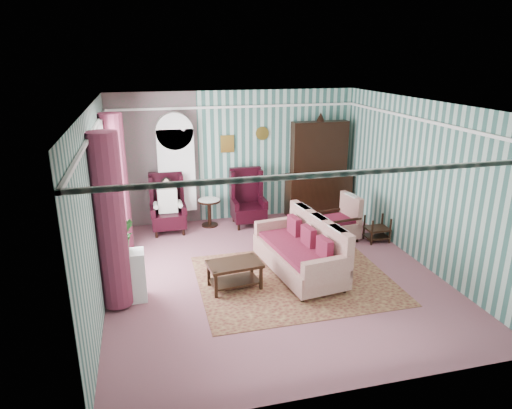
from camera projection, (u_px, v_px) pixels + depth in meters
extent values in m
plane|color=#8D5258|center=(272.00, 274.00, 7.93)|extent=(6.00, 6.00, 0.00)
cube|color=#366258|center=(236.00, 156.00, 10.24)|extent=(5.50, 0.02, 2.90)
cube|color=#366258|center=(354.00, 276.00, 4.71)|extent=(5.50, 0.02, 2.90)
cube|color=#366258|center=(97.00, 207.00, 6.84)|extent=(0.02, 6.00, 2.90)
cube|color=#366258|center=(421.00, 183.00, 8.11)|extent=(0.02, 6.00, 2.90)
cube|color=silver|center=(274.00, 104.00, 7.02)|extent=(5.50, 6.00, 0.02)
cube|color=#8C475F|center=(154.00, 161.00, 9.81)|extent=(1.90, 0.01, 2.90)
cube|color=white|center=(274.00, 127.00, 7.13)|extent=(5.50, 6.00, 0.05)
cube|color=white|center=(101.00, 190.00, 7.37)|extent=(0.04, 1.50, 1.90)
cylinder|color=brown|center=(110.00, 223.00, 6.50)|extent=(0.44, 0.44, 2.60)
cylinder|color=brown|center=(116.00, 184.00, 8.44)|extent=(0.44, 0.44, 2.60)
cube|color=#A8772D|center=(227.00, 144.00, 10.07)|extent=(0.30, 0.03, 0.38)
cube|color=white|center=(177.00, 176.00, 9.88)|extent=(0.80, 0.28, 2.24)
cube|color=black|center=(319.00, 166.00, 10.51)|extent=(1.50, 0.56, 2.36)
cube|color=black|center=(168.00, 204.00, 9.62)|extent=(0.76, 0.80, 1.25)
cube|color=black|center=(248.00, 198.00, 10.03)|extent=(0.76, 0.80, 1.25)
cylinder|color=black|center=(209.00, 213.00, 10.07)|extent=(0.50, 0.50, 0.60)
cube|color=black|center=(377.00, 229.00, 9.25)|extent=(0.45, 0.38, 0.54)
cube|color=silver|center=(127.00, 276.00, 6.97)|extent=(0.55, 0.35, 0.80)
cube|color=#481D18|center=(294.00, 279.00, 7.72)|extent=(3.20, 2.60, 0.01)
cube|color=beige|center=(299.00, 243.00, 7.78)|extent=(1.17, 2.14, 1.12)
cube|color=beige|center=(339.00, 217.00, 9.27)|extent=(0.83, 0.86, 0.95)
cube|color=black|center=(235.00, 275.00, 7.39)|extent=(0.91, 0.63, 0.45)
imported|color=#174B1B|center=(120.00, 242.00, 6.69)|extent=(0.43, 0.39, 0.43)
imported|color=#16481A|center=(124.00, 234.00, 6.91)|extent=(0.28, 0.23, 0.49)
imported|color=#21541A|center=(119.00, 240.00, 6.84)|extent=(0.21, 0.21, 0.38)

